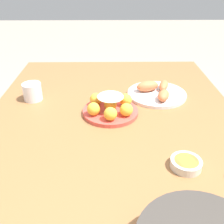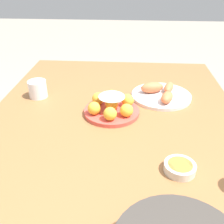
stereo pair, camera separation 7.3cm
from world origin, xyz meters
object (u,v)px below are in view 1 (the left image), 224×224
(dining_table, at_px, (114,146))
(seafood_platter, at_px, (156,92))
(cake_plate, at_px, (110,107))
(sauce_bowl, at_px, (186,163))
(cup_near, at_px, (32,92))

(dining_table, bearing_deg, seafood_platter, 143.95)
(cake_plate, bearing_deg, sauce_bowl, 34.58)
(cup_near, bearing_deg, seafood_platter, 93.39)
(dining_table, bearing_deg, sauce_bowl, 45.42)
(cake_plate, xyz_separation_m, sauce_bowl, (0.33, 0.23, -0.02))
(dining_table, relative_size, cup_near, 18.27)
(seafood_platter, bearing_deg, sauce_bowl, 1.31)
(dining_table, relative_size, sauce_bowl, 15.94)
(cake_plate, height_order, sauce_bowl, cake_plate)
(cake_plate, relative_size, cup_near, 2.77)
(dining_table, xyz_separation_m, cake_plate, (-0.12, -0.01, 0.11))
(cake_plate, height_order, cup_near, cake_plate)
(seafood_platter, xyz_separation_m, cup_near, (0.03, -0.57, 0.02))
(sauce_bowl, distance_m, cup_near, 0.74)
(seafood_platter, bearing_deg, cake_plate, -53.02)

